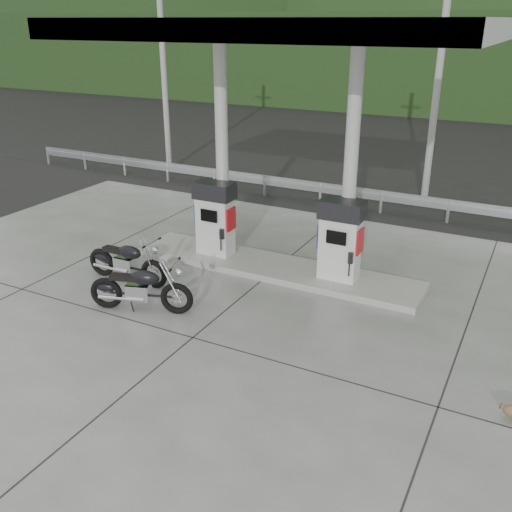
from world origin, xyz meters
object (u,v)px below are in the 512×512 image
at_px(gas_pump_right, 340,240).
at_px(motorcycle_left, 127,262).
at_px(gas_pump_left, 215,218).
at_px(motorcycle_right, 141,289).

bearing_deg(gas_pump_right, motorcycle_left, -154.28).
height_order(gas_pump_left, motorcycle_left, gas_pump_left).
bearing_deg(motorcycle_left, gas_pump_left, 61.24).
bearing_deg(gas_pump_left, gas_pump_right, 0.00).
distance_m(motorcycle_left, motorcycle_right, 1.53).
xyz_separation_m(gas_pump_right, motorcycle_left, (-4.29, -2.06, -0.58)).
distance_m(gas_pump_right, motorcycle_right, 4.40).
height_order(gas_pump_right, motorcycle_right, gas_pump_right).
xyz_separation_m(gas_pump_left, gas_pump_right, (3.20, 0.00, 0.00)).
relative_size(gas_pump_left, motorcycle_right, 0.89).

